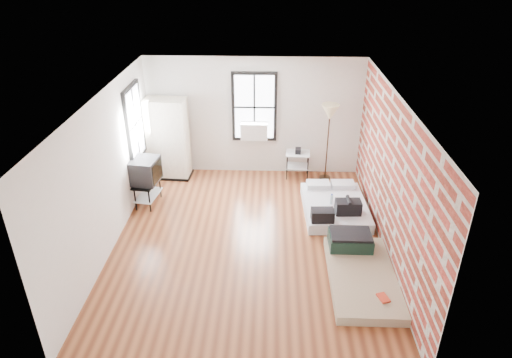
{
  "coord_description": "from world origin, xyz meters",
  "views": [
    {
      "loc": [
        0.39,
        -7.08,
        5.07
      ],
      "look_at": [
        0.13,
        0.3,
        1.18
      ],
      "focal_mm": 32.0,
      "sensor_mm": 36.0,
      "label": 1
    }
  ],
  "objects_px": {
    "floor_lamp": "(330,116)",
    "wardrobe": "(168,139)",
    "mattress_bare": "(359,268)",
    "mattress_main": "(335,206)",
    "tv_stand": "(146,172)",
    "side_table": "(298,158)"
  },
  "relations": [
    {
      "from": "wardrobe",
      "to": "floor_lamp",
      "type": "relative_size",
      "value": 1.05
    },
    {
      "from": "floor_lamp",
      "to": "wardrobe",
      "type": "bearing_deg",
      "value": 180.0
    },
    {
      "from": "mattress_bare",
      "to": "mattress_main",
      "type": "bearing_deg",
      "value": 95.4
    },
    {
      "from": "wardrobe",
      "to": "tv_stand",
      "type": "xyz_separation_m",
      "value": [
        -0.21,
        -1.32,
        -0.2
      ]
    },
    {
      "from": "mattress_main",
      "to": "wardrobe",
      "type": "relative_size",
      "value": 0.92
    },
    {
      "from": "mattress_main",
      "to": "wardrobe",
      "type": "xyz_separation_m",
      "value": [
        -3.75,
        1.55,
        0.8
      ]
    },
    {
      "from": "side_table",
      "to": "tv_stand",
      "type": "height_order",
      "value": "tv_stand"
    },
    {
      "from": "wardrobe",
      "to": "floor_lamp",
      "type": "distance_m",
      "value": 3.75
    },
    {
      "from": "mattress_bare",
      "to": "wardrobe",
      "type": "distance_m",
      "value": 5.34
    },
    {
      "from": "mattress_bare",
      "to": "tv_stand",
      "type": "xyz_separation_m",
      "value": [
        -4.14,
        2.21,
        0.62
      ]
    },
    {
      "from": "floor_lamp",
      "to": "mattress_main",
      "type": "bearing_deg",
      "value": -88.34
    },
    {
      "from": "tv_stand",
      "to": "floor_lamp",
      "type": "bearing_deg",
      "value": 26.43
    },
    {
      "from": "side_table",
      "to": "tv_stand",
      "type": "relative_size",
      "value": 0.7
    },
    {
      "from": "side_table",
      "to": "tv_stand",
      "type": "bearing_deg",
      "value": -156.83
    },
    {
      "from": "mattress_main",
      "to": "side_table",
      "type": "relative_size",
      "value": 2.42
    },
    {
      "from": "mattress_bare",
      "to": "side_table",
      "type": "bearing_deg",
      "value": 104.14
    },
    {
      "from": "wardrobe",
      "to": "side_table",
      "type": "xyz_separation_m",
      "value": [
        3.03,
        0.07,
        -0.46
      ]
    },
    {
      "from": "floor_lamp",
      "to": "mattress_bare",
      "type": "bearing_deg",
      "value": -86.37
    },
    {
      "from": "floor_lamp",
      "to": "tv_stand",
      "type": "bearing_deg",
      "value": -161.37
    },
    {
      "from": "mattress_main",
      "to": "floor_lamp",
      "type": "height_order",
      "value": "floor_lamp"
    },
    {
      "from": "wardrobe",
      "to": "mattress_main",
      "type": "bearing_deg",
      "value": -18.46
    },
    {
      "from": "wardrobe",
      "to": "tv_stand",
      "type": "bearing_deg",
      "value": -95.26
    }
  ]
}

